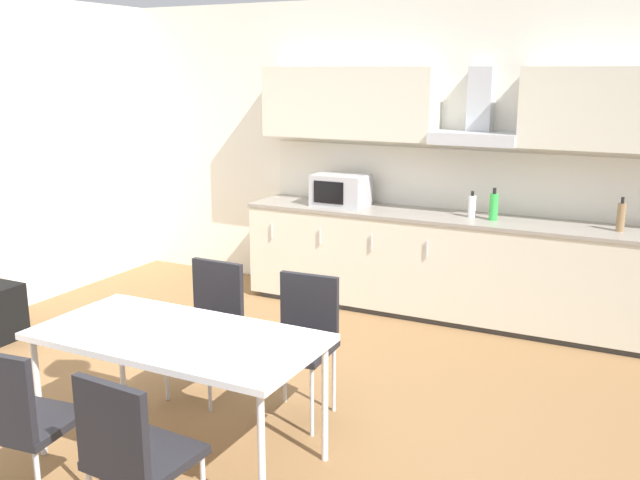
# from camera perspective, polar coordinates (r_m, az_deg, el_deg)

# --- Properties ---
(ground_plane) EXTENTS (8.58, 7.79, 0.02)m
(ground_plane) POSITION_cam_1_polar(r_m,az_deg,el_deg) (4.63, -5.89, -13.51)
(ground_plane) COLOR brown
(wall_back) EXTENTS (6.87, 0.10, 2.70)m
(wall_back) POSITION_cam_1_polar(r_m,az_deg,el_deg) (6.55, 6.47, 6.96)
(wall_back) COLOR silver
(wall_back) RESTS_ON ground_plane
(kitchen_counter) EXTENTS (3.95, 0.63, 0.89)m
(kitchen_counter) POSITION_cam_1_polar(r_m,az_deg,el_deg) (6.17, 11.58, -2.20)
(kitchen_counter) COLOR #333333
(kitchen_counter) RESTS_ON ground_plane
(backsplash_tile) EXTENTS (3.93, 0.02, 0.52)m
(backsplash_tile) POSITION_cam_1_polar(r_m,az_deg,el_deg) (6.30, 12.59, 4.62)
(backsplash_tile) COLOR silver
(backsplash_tile) RESTS_ON kitchen_counter
(upper_wall_cabinets) EXTENTS (3.93, 0.40, 0.63)m
(upper_wall_cabinets) POSITION_cam_1_polar(r_m,az_deg,el_deg) (6.08, 12.53, 10.37)
(upper_wall_cabinets) COLOR beige
(microwave) EXTENTS (0.48, 0.35, 0.28)m
(microwave) POSITION_cam_1_polar(r_m,az_deg,el_deg) (6.43, 1.67, 4.03)
(microwave) COLOR #ADADB2
(microwave) RESTS_ON kitchen_counter
(bottle_brown) EXTENTS (0.06, 0.06, 0.26)m
(bottle_brown) POSITION_cam_1_polar(r_m,az_deg,el_deg) (5.86, 22.94, 1.72)
(bottle_brown) COLOR brown
(bottle_brown) RESTS_ON kitchen_counter
(bottle_white) EXTENTS (0.06, 0.06, 0.22)m
(bottle_white) POSITION_cam_1_polar(r_m,az_deg,el_deg) (6.05, 12.06, 2.67)
(bottle_white) COLOR white
(bottle_white) RESTS_ON kitchen_counter
(bottle_green) EXTENTS (0.07, 0.07, 0.27)m
(bottle_green) POSITION_cam_1_polar(r_m,az_deg,el_deg) (5.97, 13.73, 2.63)
(bottle_green) COLOR green
(bottle_green) RESTS_ON kitchen_counter
(dining_table) EXTENTS (1.55, 0.77, 0.72)m
(dining_table) POSITION_cam_1_polar(r_m,az_deg,el_deg) (3.90, -11.31, -7.99)
(dining_table) COLOR white
(dining_table) RESTS_ON ground_plane
(chair_near_right) EXTENTS (0.42, 0.42, 0.87)m
(chair_near_right) POSITION_cam_1_polar(r_m,az_deg,el_deg) (3.23, -14.87, -15.83)
(chair_near_right) COLOR black
(chair_near_right) RESTS_ON ground_plane
(chair_far_left) EXTENTS (0.41, 0.41, 0.87)m
(chair_far_left) POSITION_cam_1_polar(r_m,az_deg,el_deg) (4.72, -8.82, -5.93)
(chair_far_left) COLOR black
(chair_far_left) RESTS_ON ground_plane
(chair_far_right) EXTENTS (0.43, 0.43, 0.87)m
(chair_far_right) POSITION_cam_1_polar(r_m,az_deg,el_deg) (4.37, -1.39, -7.36)
(chair_far_right) COLOR black
(chair_far_right) RESTS_ON ground_plane
(chair_near_left) EXTENTS (0.44, 0.44, 0.87)m
(chair_near_left) POSITION_cam_1_polar(r_m,az_deg,el_deg) (3.68, -23.05, -12.70)
(chair_near_left) COLOR black
(chair_near_left) RESTS_ON ground_plane
(pendant_lamp) EXTENTS (0.32, 0.32, 0.22)m
(pendant_lamp) POSITION_cam_1_polar(r_m,az_deg,el_deg) (3.64, -12.13, 8.66)
(pendant_lamp) COLOR silver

